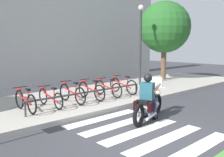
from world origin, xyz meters
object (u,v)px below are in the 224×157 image
Objects in this scene: motorcycle at (149,105)px; bike_rack at (91,92)px; bicycle_2 at (72,93)px; bicycle_3 at (91,90)px; bicycle_1 at (50,98)px; tree_near_rack at (165,27)px; bicycle_5 at (123,85)px; rider at (148,93)px; bicycle_4 at (108,88)px; bicycle_0 at (25,101)px; street_lamp at (141,38)px.

motorcycle reaches higher than bike_rack.
bicycle_2 is 1.01× the size of bicycle_3.
tree_near_rack is (8.66, 1.48, 2.87)m from bicycle_1.
motorcycle is at bearing -121.92° from bicycle_5.
bike_rack is at bearing 97.86° from rider.
bicycle_1 is 0.90m from bicycle_2.
bicycle_2 is 8.39m from tree_near_rack.
bicycle_4 is 0.34× the size of tree_near_rack.
bicycle_3 is (1.80, -0.00, 0.03)m from bicycle_1.
motorcycle is 0.44× the size of tree_near_rack.
bicycle_1 is at bearing 179.94° from bicycle_3.
rider is 3.09m from bicycle_2.
bicycle_2 reaches higher than bicycle_5.
motorcycle is 1.36× the size of bicycle_0.
bike_rack is (2.24, -0.55, 0.07)m from bicycle_0.
bicycle_1 is 1.46m from bike_rack.
motorcycle reaches higher than bicycle_3.
street_lamp is 2.80m from tree_near_rack.
street_lamp is (5.08, 1.08, 2.12)m from bicycle_2.
bicycle_1 is at bearing -169.78° from street_lamp.
bicycle_0 is 0.95× the size of bicycle_4.
tree_near_rack is (6.90, 4.43, 2.88)m from motorcycle.
rider is 3.16m from bicycle_4.
bike_rack is 1.03× the size of tree_near_rack.
street_lamp reaches higher than bicycle_0.
motorcycle is at bearing -90.81° from bicycle_3.
bicycle_2 is at bearing -179.99° from bicycle_5.
bicycle_5 is 2.31m from bike_rack.
rider is at bearing -136.71° from street_lamp.
tree_near_rack is at bearing 9.69° from bicycle_1.
rider is at bearing -92.22° from bicycle_3.
bicycle_5 is at bearing 58.08° from motorcycle.
bicycle_4 is (1.01, 2.97, -0.34)m from rider.
rider reaches higher than bicycle_0.
bicycle_0 is (-2.58, 2.97, -0.33)m from rider.
bicycle_0 is at bearing -171.19° from tree_near_rack.
motorcycle reaches higher than bicycle_1.
rider is at bearing -122.76° from bicycle_5.
tree_near_rack is (2.68, 0.40, 0.71)m from street_lamp.
bicycle_3 is (0.12, 2.97, -0.33)m from rider.
motorcycle is 1.49× the size of rider.
bicycle_3 is 0.72m from bike_rack.
street_lamp is at bearing 43.29° from rider.
tree_near_rack is (9.56, 1.48, 2.85)m from bicycle_0.
tree_near_rack reaches higher than bicycle_4.
bicycle_4 is (1.80, 0.00, -0.02)m from bicycle_2.
bicycle_2 is 0.34× the size of bike_rack.
street_lamp is at bearing 19.43° from bike_rack.
motorcycle is 1.27× the size of bicycle_5.
bicycle_3 is 0.39× the size of street_lamp.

